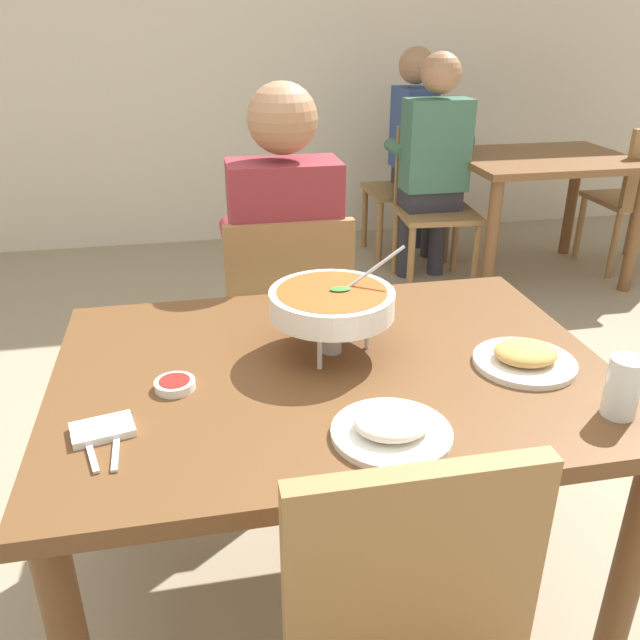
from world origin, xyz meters
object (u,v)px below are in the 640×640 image
object	(u,v)px
curry_bowl	(332,303)
patron_bg_middle	(418,141)
chair_bg_middle	(415,178)
patron_bg_left	(433,157)
dining_table_far	(541,178)
chair_bg_left	(433,197)
chair_diner_main	(287,321)
diner_main	(284,254)
appetizer_plate	(525,358)
drink_glass	(622,390)
sauce_dish	(175,384)
dining_table_main	(332,402)
rice_plate	(392,428)

from	to	relation	value
curry_bowl	patron_bg_middle	xyz separation A→B (m)	(1.15, 2.70, -0.12)
chair_bg_middle	patron_bg_left	bearing A→B (deg)	-99.10
dining_table_far	chair_bg_left	world-z (taller)	chair_bg_left
chair_bg_left	chair_diner_main	bearing A→B (deg)	-125.81
chair_diner_main	diner_main	xyz separation A→B (m)	(0.00, 0.03, 0.24)
appetizer_plate	drink_glass	bearing A→B (deg)	-68.55
sauce_dish	dining_table_far	world-z (taller)	sauce_dish
drink_glass	dining_table_main	bearing A→B (deg)	149.29
dining_table_far	chair_diner_main	bearing A→B (deg)	-140.08
appetizer_plate	curry_bowl	bearing A→B (deg)	159.98
curry_bowl	patron_bg_left	distance (m)	2.44
diner_main	chair_bg_middle	xyz separation A→B (m)	(1.15, 1.97, -0.24)
chair_bg_left	chair_bg_middle	size ratio (longest dim) A/B	1.00
curry_bowl	chair_bg_left	distance (m)	2.49
dining_table_far	dining_table_main	bearing A→B (deg)	-128.27
chair_diner_main	sauce_dish	distance (m)	0.90
appetizer_plate	patron_bg_left	world-z (taller)	patron_bg_left
rice_plate	chair_bg_middle	bearing A→B (deg)	70.17
rice_plate	patron_bg_middle	world-z (taller)	patron_bg_middle
patron_bg_left	sauce_dish	bearing A→B (deg)	-122.08
chair_bg_middle	patron_bg_left	xyz separation A→B (m)	(-0.08, -0.49, 0.24)
appetizer_plate	drink_glass	world-z (taller)	drink_glass
curry_bowl	patron_bg_left	size ratio (longest dim) A/B	0.25
rice_plate	patron_bg_middle	size ratio (longest dim) A/B	0.18
diner_main	chair_bg_left	distance (m)	1.88
appetizer_plate	chair_bg_middle	bearing A→B (deg)	75.98
drink_glass	appetizer_plate	bearing A→B (deg)	111.45
chair_bg_left	patron_bg_left	bearing A→B (deg)	-147.77
dining_table_main	curry_bowl	world-z (taller)	curry_bowl
dining_table_main	chair_bg_left	xyz separation A→B (m)	(1.11, 2.28, -0.13)
dining_table_far	patron_bg_middle	xyz separation A→B (m)	(-0.58, 0.57, 0.14)
patron_bg_middle	dining_table_main	bearing A→B (deg)	-112.77
curry_bowl	patron_bg_left	xyz separation A→B (m)	(1.06, 2.19, -0.12)
chair_diner_main	dining_table_far	distance (m)	2.27
dining_table_main	chair_diner_main	bearing A→B (deg)	90.00
curry_bowl	chair_bg_middle	distance (m)	2.93
diner_main	dining_table_far	distance (m)	2.25
chair_bg_left	dining_table_far	bearing A→B (deg)	-7.09
rice_plate	sauce_dish	xyz separation A→B (m)	(-0.42, 0.27, -0.01)
diner_main	chair_bg_left	world-z (taller)	diner_main
dining_table_main	sauce_dish	size ratio (longest dim) A/B	14.34
drink_glass	chair_bg_middle	size ratio (longest dim) A/B	0.14
drink_glass	patron_bg_left	world-z (taller)	patron_bg_left
chair_diner_main	chair_bg_left	world-z (taller)	same
appetizer_plate	patron_bg_middle	world-z (taller)	patron_bg_middle
dining_table_main	drink_glass	world-z (taller)	drink_glass
rice_plate	patron_bg_left	size ratio (longest dim) A/B	0.18
rice_plate	sauce_dish	distance (m)	0.50
appetizer_plate	patron_bg_left	distance (m)	2.43
dining_table_far	diner_main	bearing A→B (deg)	-140.72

